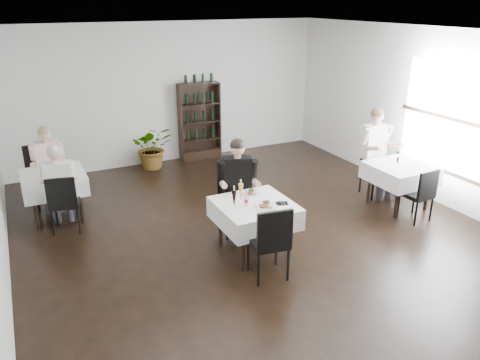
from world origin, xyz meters
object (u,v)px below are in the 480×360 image
wine_shelf (200,122)px  main_table (254,213)px  diner_main (238,181)px  potted_tree (153,147)px

wine_shelf → main_table: (-0.90, -4.31, -0.23)m
wine_shelf → main_table: size_ratio=1.70×
main_table → diner_main: 0.64m
wine_shelf → potted_tree: size_ratio=1.87×
wine_shelf → diner_main: size_ratio=1.14×
potted_tree → wine_shelf: bearing=8.6°
main_table → potted_tree: potted_tree is taller
main_table → wine_shelf: bearing=78.2°
wine_shelf → diner_main: bearing=-103.1°
wine_shelf → main_table: 4.41m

